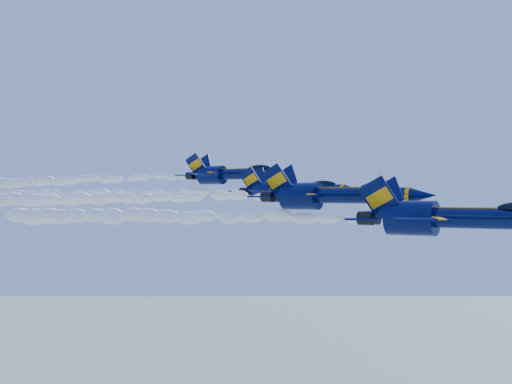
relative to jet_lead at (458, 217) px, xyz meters
The scene contains 8 objects.
jet_lead is the anchor object (origin of this frame).
smoke_trail_jet_lead 33.59m from the jet_lead, behind, with size 50.21×2.37×2.13m, color white.
jet_second 14.98m from the jet_lead, 159.31° to the left, with size 18.67×15.32×6.94m.
smoke_trail_jet_second 47.29m from the jet_lead, behind, with size 50.21×2.23×2.01m, color white.
jet_third 30.03m from the jet_lead, 146.66° to the left, with size 16.85×13.82×6.26m.
smoke_trail_jet_third 59.65m from the jet_lead, 163.99° to the left, with size 50.21×2.01×1.81m, color white.
jet_fourth 43.69m from the jet_lead, 150.09° to the left, with size 17.69×14.51×6.57m.
smoke_trail_jet_fourth 73.67m from the jet_lead, 162.89° to the left, with size 50.21×2.11×1.90m, color white.
Camera 1 is at (36.46, -65.76, 153.26)m, focal length 45.00 mm.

